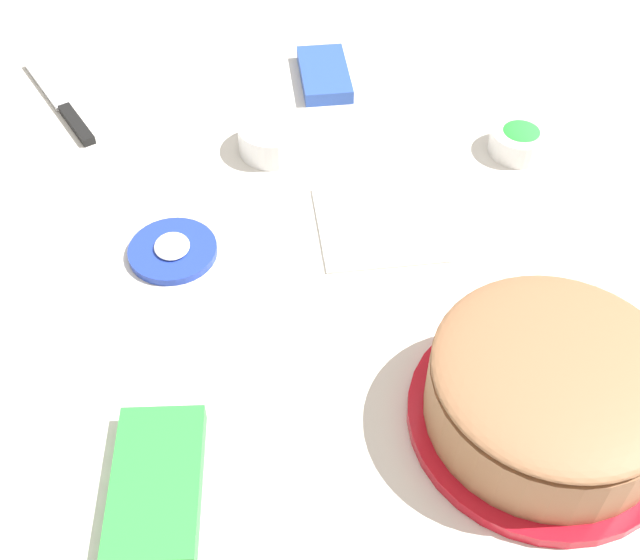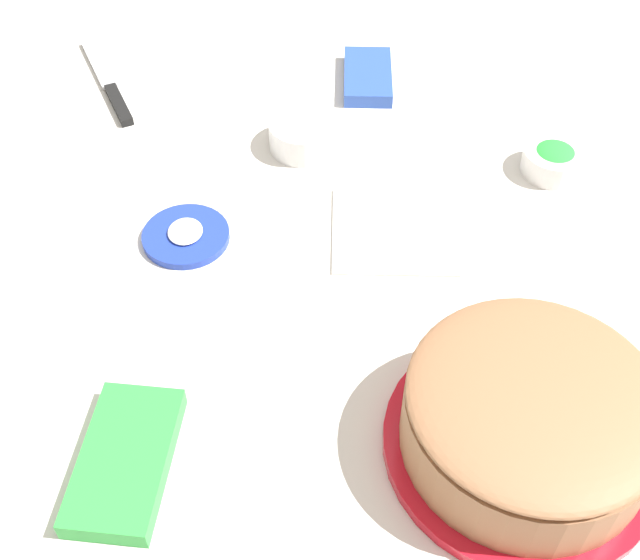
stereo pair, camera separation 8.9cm
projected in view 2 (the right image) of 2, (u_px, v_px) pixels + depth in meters
ground_plane at (234, 237)px, 0.99m from camera, size 1.54×1.54×0.00m
frosted_cake at (528, 421)px, 0.76m from camera, size 0.27×0.27×0.10m
frosting_tub_lid at (186, 234)px, 0.98m from camera, size 0.11×0.11×0.02m
spreading_knife at (110, 87)px, 1.19m from camera, size 0.23×0.11×0.01m
sprinkle_bowl_green at (553, 159)px, 1.06m from camera, size 0.08×0.08×0.04m
sprinkle_bowl_rainbow at (304, 134)px, 1.09m from camera, size 0.09×0.09×0.04m
candy_box_lower at (125, 460)px, 0.77m from camera, size 0.17×0.11×0.02m
candy_box_upper at (368, 77)px, 1.21m from camera, size 0.14×0.08×0.02m
paper_napkin at (394, 229)px, 0.99m from camera, size 0.16×0.16×0.01m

